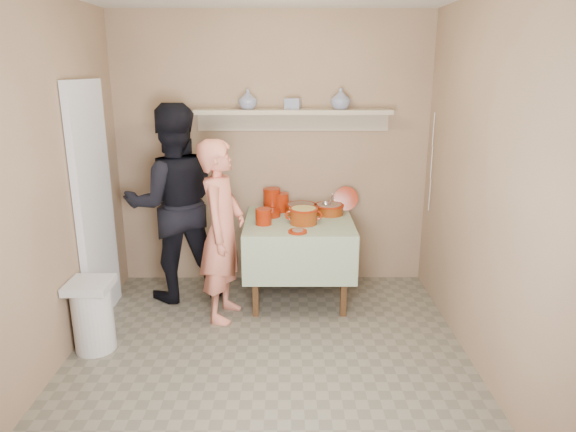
{
  "coord_description": "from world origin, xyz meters",
  "views": [
    {
      "loc": [
        0.14,
        -3.17,
        2.08
      ],
      "look_at": [
        0.15,
        0.75,
        0.95
      ],
      "focal_mm": 32.0,
      "sensor_mm": 36.0,
      "label": 1
    }
  ],
  "objects_px": {
    "person_cook": "(222,231)",
    "cazuela_rice": "(304,214)",
    "trash_bin": "(93,315)",
    "person_helper": "(174,204)",
    "serving_table": "(299,232)"
  },
  "relations": [
    {
      "from": "person_helper",
      "to": "trash_bin",
      "type": "xyz_separation_m",
      "value": [
        -0.45,
        -0.98,
        -0.62
      ]
    },
    {
      "from": "person_helper",
      "to": "serving_table",
      "type": "xyz_separation_m",
      "value": [
        1.13,
        -0.05,
        -0.26
      ]
    },
    {
      "from": "serving_table",
      "to": "trash_bin",
      "type": "bearing_deg",
      "value": -149.52
    },
    {
      "from": "person_helper",
      "to": "trash_bin",
      "type": "relative_size",
      "value": 3.21
    },
    {
      "from": "serving_table",
      "to": "cazuela_rice",
      "type": "bearing_deg",
      "value": -72.32
    },
    {
      "from": "person_cook",
      "to": "cazuela_rice",
      "type": "height_order",
      "value": "person_cook"
    },
    {
      "from": "trash_bin",
      "to": "serving_table",
      "type": "bearing_deg",
      "value": 30.48
    },
    {
      "from": "person_cook",
      "to": "person_helper",
      "type": "relative_size",
      "value": 0.86
    },
    {
      "from": "cazuela_rice",
      "to": "person_cook",
      "type": "bearing_deg",
      "value": -159.62
    },
    {
      "from": "person_helper",
      "to": "cazuela_rice",
      "type": "relative_size",
      "value": 5.45
    },
    {
      "from": "person_cook",
      "to": "cazuela_rice",
      "type": "distance_m",
      "value": 0.74
    },
    {
      "from": "person_helper",
      "to": "cazuela_rice",
      "type": "height_order",
      "value": "person_helper"
    },
    {
      "from": "person_cook",
      "to": "cazuela_rice",
      "type": "xyz_separation_m",
      "value": [
        0.69,
        0.26,
        0.07
      ]
    },
    {
      "from": "person_helper",
      "to": "trash_bin",
      "type": "height_order",
      "value": "person_helper"
    },
    {
      "from": "trash_bin",
      "to": "person_helper",
      "type": "bearing_deg",
      "value": 65.5
    }
  ]
}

